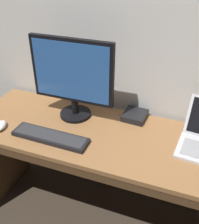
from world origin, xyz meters
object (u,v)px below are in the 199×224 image
at_px(wired_keyboard, 50,137).
at_px(external_drive_box, 135,115).
at_px(external_monitor, 72,77).
at_px(computer_mouse, 0,126).

height_order(wired_keyboard, external_drive_box, external_drive_box).
bearing_deg(wired_keyboard, external_monitor, 82.88).
relative_size(computer_mouse, external_drive_box, 0.71).
bearing_deg(external_monitor, external_drive_box, 17.53).
bearing_deg(wired_keyboard, external_drive_box, 43.15).
bearing_deg(external_drive_box, wired_keyboard, -136.85).
distance_m(wired_keyboard, computer_mouse, 0.32).
relative_size(external_monitor, wired_keyboard, 1.13).
bearing_deg(external_drive_box, computer_mouse, -151.90).
relative_size(wired_keyboard, external_drive_box, 2.93).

